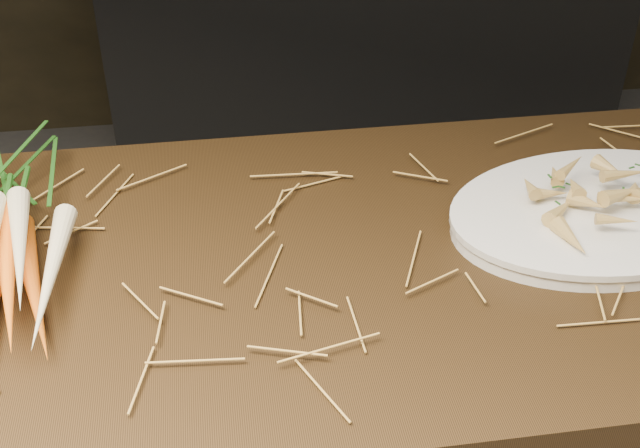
% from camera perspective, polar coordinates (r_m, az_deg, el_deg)
% --- Properties ---
extents(back_counter, '(1.82, 0.62, 0.84)m').
position_cam_1_polar(back_counter, '(3.04, 3.01, 12.63)').
color(back_counter, black).
rests_on(back_counter, ground).
extents(straw_bedding, '(1.40, 0.60, 0.02)m').
position_cam_1_polar(straw_bedding, '(1.12, 7.01, -1.07)').
color(straw_bedding, '#AA7C30').
rests_on(straw_bedding, main_counter).
extents(serving_platter, '(0.50, 0.37, 0.02)m').
position_cam_1_polar(serving_platter, '(1.23, 19.52, 0.58)').
color(serving_platter, white).
rests_on(serving_platter, main_counter).
extents(roasted_veg_heap, '(0.25, 0.19, 0.05)m').
position_cam_1_polar(roasted_veg_heap, '(1.21, 19.87, 2.07)').
color(roasted_veg_heap, '#AD8F41').
rests_on(roasted_veg_heap, serving_platter).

